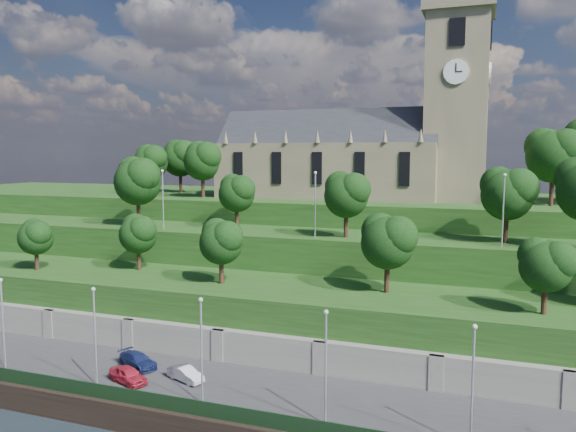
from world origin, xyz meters
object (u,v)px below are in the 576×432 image
at_px(church, 361,147).
at_px(car_left, 128,375).
at_px(car_middle, 186,374).
at_px(car_right, 138,360).

relative_size(church, car_left, 9.54).
relative_size(car_left, car_middle, 1.10).
bearing_deg(church, car_right, -107.25).
distance_m(church, car_right, 45.14).
bearing_deg(car_middle, church, 11.54).
relative_size(car_left, car_right, 0.91).
height_order(car_left, car_middle, car_left).
distance_m(church, car_left, 47.67).
bearing_deg(car_left, car_right, 42.68).
distance_m(car_middle, car_right, 5.86).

